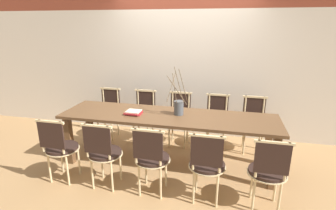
% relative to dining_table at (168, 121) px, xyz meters
% --- Properties ---
extents(ground_plane, '(16.00, 16.00, 0.00)m').
position_rel_dining_table_xyz_m(ground_plane, '(0.00, 0.00, -0.68)').
color(ground_plane, '#A87F51').
extents(wall_rear, '(12.00, 0.06, 3.20)m').
position_rel_dining_table_xyz_m(wall_rear, '(0.00, 1.28, 0.92)').
color(wall_rear, beige).
rests_on(wall_rear, ground_plane).
extents(dining_table, '(3.08, 0.81, 0.78)m').
position_rel_dining_table_xyz_m(dining_table, '(0.00, 0.00, 0.00)').
color(dining_table, brown).
rests_on(dining_table, ground_plane).
extents(chair_near_leftend, '(0.43, 0.43, 0.90)m').
position_rel_dining_table_xyz_m(chair_near_leftend, '(-1.27, -0.74, -0.18)').
color(chair_near_leftend, black).
rests_on(chair_near_leftend, ground_plane).
extents(chair_near_left, '(0.43, 0.43, 0.90)m').
position_rel_dining_table_xyz_m(chair_near_left, '(-0.65, -0.74, -0.18)').
color(chair_near_left, black).
rests_on(chair_near_left, ground_plane).
extents(chair_near_center, '(0.43, 0.43, 0.90)m').
position_rel_dining_table_xyz_m(chair_near_center, '(-0.03, -0.74, -0.18)').
color(chair_near_center, black).
rests_on(chair_near_center, ground_plane).
extents(chair_near_right, '(0.43, 0.43, 0.90)m').
position_rel_dining_table_xyz_m(chair_near_right, '(0.63, -0.74, -0.18)').
color(chair_near_right, black).
rests_on(chair_near_right, ground_plane).
extents(chair_near_rightend, '(0.43, 0.43, 0.90)m').
position_rel_dining_table_xyz_m(chair_near_rightend, '(1.29, -0.74, -0.18)').
color(chair_near_rightend, black).
rests_on(chair_near_rightend, ground_plane).
extents(chair_far_leftend, '(0.43, 0.43, 0.90)m').
position_rel_dining_table_xyz_m(chair_far_leftend, '(-1.29, 0.74, -0.18)').
color(chair_far_leftend, black).
rests_on(chair_far_leftend, ground_plane).
extents(chair_far_left, '(0.43, 0.43, 0.90)m').
position_rel_dining_table_xyz_m(chair_far_left, '(-0.61, 0.74, -0.18)').
color(chair_far_left, black).
rests_on(chair_far_left, ground_plane).
extents(chair_far_center, '(0.43, 0.43, 0.90)m').
position_rel_dining_table_xyz_m(chair_far_center, '(0.02, 0.74, -0.18)').
color(chair_far_center, black).
rests_on(chair_far_center, ground_plane).
extents(chair_far_right, '(0.43, 0.43, 0.90)m').
position_rel_dining_table_xyz_m(chair_far_right, '(0.66, 0.74, -0.18)').
color(chair_far_right, black).
rests_on(chair_far_right, ground_plane).
extents(chair_far_rightend, '(0.43, 0.43, 0.90)m').
position_rel_dining_table_xyz_m(chair_far_rightend, '(1.25, 0.74, -0.18)').
color(chair_far_rightend, black).
rests_on(chair_far_rightend, ground_plane).
extents(vase_centerpiece, '(0.30, 0.31, 0.70)m').
position_rel_dining_table_xyz_m(vase_centerpiece, '(0.14, 0.06, 0.21)').
color(vase_centerpiece, '#4C5156').
rests_on(vase_centerpiece, dining_table).
extents(book_stack, '(0.23, 0.21, 0.05)m').
position_rel_dining_table_xyz_m(book_stack, '(-0.49, -0.07, 0.12)').
color(book_stack, maroon).
rests_on(book_stack, dining_table).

